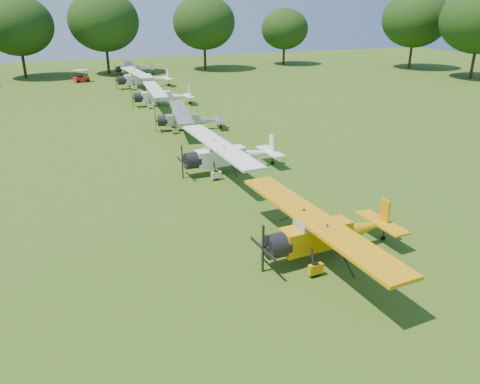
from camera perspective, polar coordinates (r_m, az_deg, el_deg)
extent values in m
plane|color=#2A4912|center=(28.64, 0.90, -0.13)|extent=(160.00, 160.00, 0.00)
cylinder|color=black|center=(82.00, 26.54, 14.01)|extent=(0.44, 0.44, 4.99)
cylinder|color=black|center=(91.45, 20.08, 15.50)|extent=(0.44, 0.44, 4.81)
ellipsoid|color=black|center=(91.10, 20.59, 19.16)|extent=(11.23, 11.23, 9.55)
cylinder|color=black|center=(92.35, 5.35, 16.38)|extent=(0.44, 0.44, 3.70)
ellipsoid|color=black|center=(92.03, 5.46, 19.19)|extent=(8.63, 8.63, 7.34)
cylinder|color=black|center=(84.80, -4.29, 16.19)|extent=(0.44, 0.44, 4.51)
ellipsoid|color=black|center=(84.42, -4.41, 19.92)|extent=(10.52, 10.52, 8.94)
cylinder|color=black|center=(82.17, -15.83, 15.36)|extent=(0.44, 0.44, 4.74)
ellipsoid|color=black|center=(81.78, -16.27, 19.37)|extent=(11.05, 11.05, 9.39)
cylinder|color=black|center=(81.78, -24.87, 14.08)|extent=(0.44, 0.44, 4.49)
ellipsoid|color=black|center=(81.38, -25.51, 17.87)|extent=(10.47, 10.47, 8.90)
cube|color=orange|center=(21.31, 9.23, -5.35)|extent=(3.44, 1.27, 1.11)
cone|color=orange|center=(22.98, 15.10, -4.18)|extent=(3.02, 1.18, 0.95)
cube|color=#8CA5B2|center=(20.99, 9.09, -4.01)|extent=(1.76, 1.10, 0.58)
cylinder|color=black|center=(20.34, 4.52, -6.52)|extent=(1.03, 1.17, 1.10)
cube|color=black|center=(20.04, 2.81, -6.93)|extent=(0.07, 0.13, 2.21)
cube|color=orange|center=(20.88, 9.13, -3.36)|extent=(2.42, 11.25, 0.15)
cube|color=orange|center=(23.42, 17.21, -2.49)|extent=(0.15, 0.59, 1.37)
cube|color=orange|center=(23.54, 16.89, -3.59)|extent=(1.13, 3.01, 0.09)
cylinder|color=black|center=(20.33, 9.19, -9.35)|extent=(0.64, 0.22, 0.63)
cylinder|color=black|center=(22.23, 5.39, -6.22)|extent=(0.64, 0.22, 0.63)
cylinder|color=black|center=(24.05, 17.04, -5.37)|extent=(0.26, 0.10, 0.25)
cube|color=white|center=(31.87, -2.40, 4.32)|extent=(3.46, 1.22, 1.12)
cone|color=white|center=(33.04, 2.23, 4.68)|extent=(3.03, 1.14, 0.96)
cube|color=#8CA5B2|center=(31.66, -2.59, 5.30)|extent=(1.76, 1.08, 0.58)
cylinder|color=black|center=(31.21, -5.84, 3.84)|extent=(1.02, 1.16, 1.10)
cube|color=black|center=(31.01, -7.05, 3.66)|extent=(0.07, 0.13, 2.23)
cube|color=white|center=(31.58, -2.60, 5.76)|extent=(2.25, 11.33, 0.15)
cube|color=white|center=(33.36, 3.89, 5.77)|extent=(0.14, 0.59, 1.38)
cube|color=white|center=(33.45, 3.70, 4.96)|extent=(1.09, 3.03, 0.10)
cylinder|color=black|center=(30.66, -2.91, 2.01)|extent=(0.65, 0.21, 0.64)
cylinder|color=black|center=(33.01, -4.62, 3.45)|extent=(0.65, 0.21, 0.64)
cylinder|color=black|center=(33.81, 3.99, 3.58)|extent=(0.26, 0.10, 0.25)
cube|color=#BABABF|center=(43.22, -7.07, 8.73)|extent=(3.08, 1.31, 0.98)
cone|color=#BABABF|center=(43.54, -3.73, 8.76)|extent=(2.70, 1.21, 0.84)
cube|color=#8CA5B2|center=(43.10, -7.23, 9.39)|extent=(1.60, 1.07, 0.51)
cylinder|color=black|center=(43.10, -9.44, 8.56)|extent=(0.97, 1.08, 0.97)
cube|color=black|center=(43.07, -10.25, 8.50)|extent=(0.07, 0.12, 1.96)
cube|color=#BABABF|center=(43.05, -7.24, 9.69)|extent=(2.77, 9.97, 0.13)
cube|color=#BABABF|center=(43.58, -2.52, 9.43)|extent=(0.17, 0.52, 1.21)
cube|color=#BABABF|center=(43.66, -2.63, 8.88)|extent=(1.16, 2.70, 0.08)
cylinder|color=black|center=(42.20, -7.88, 7.39)|extent=(0.57, 0.23, 0.56)
cylinder|color=black|center=(44.45, -8.15, 8.12)|extent=(0.57, 0.23, 0.56)
cylinder|color=black|center=(43.87, -2.37, 7.91)|extent=(0.23, 0.11, 0.22)
cube|color=white|center=(54.36, -10.20, 11.39)|extent=(3.33, 1.17, 1.07)
cone|color=white|center=(54.80, -7.27, 11.48)|extent=(2.92, 1.09, 0.92)
cube|color=#8CA5B2|center=(54.25, -10.35, 11.96)|extent=(1.69, 1.04, 0.56)
cylinder|color=black|center=(54.16, -12.28, 11.20)|extent=(0.98, 1.12, 1.06)
cube|color=black|center=(54.10, -12.99, 11.13)|extent=(0.07, 0.13, 2.15)
cube|color=white|center=(54.21, -10.37, 12.23)|extent=(2.13, 10.92, 0.14)
cube|color=white|center=(54.89, -6.23, 12.08)|extent=(0.14, 0.57, 1.33)
cube|color=white|center=(54.95, -6.31, 11.60)|extent=(1.04, 2.91, 0.09)
cylinder|color=black|center=(53.16, -10.84, 10.27)|extent=(0.62, 0.20, 0.61)
cylinder|color=black|center=(55.66, -11.18, 10.76)|extent=(0.62, 0.20, 0.61)
cylinder|color=black|center=(55.15, -6.06, 10.75)|extent=(0.25, 0.10, 0.25)
cube|color=white|center=(66.85, -12.36, 13.28)|extent=(3.72, 1.40, 1.19)
cone|color=white|center=(67.66, -9.76, 13.42)|extent=(3.26, 1.31, 1.02)
cube|color=#8CA5B2|center=(66.74, -12.50, 13.80)|extent=(1.91, 1.21, 0.63)
cylinder|color=black|center=(66.37, -14.20, 13.07)|extent=(1.13, 1.27, 1.18)
cube|color=black|center=(66.23, -14.84, 12.99)|extent=(0.08, 0.14, 2.39)
cube|color=white|center=(66.70, -12.52, 14.04)|extent=(2.73, 12.15, 0.16)
cube|color=white|center=(67.91, -8.85, 13.99)|extent=(0.17, 0.63, 1.48)
cube|color=white|center=(67.95, -8.92, 13.56)|extent=(1.25, 3.26, 0.10)
cylinder|color=black|center=(65.40, -12.76, 12.31)|extent=(0.70, 0.24, 0.68)
cylinder|color=black|center=(68.14, -13.36, 12.63)|extent=(0.70, 0.24, 0.68)
cylinder|color=black|center=(68.15, -8.69, 12.79)|extent=(0.28, 0.12, 0.27)
cube|color=#BABABF|center=(79.74, -13.23, 14.40)|extent=(3.01, 1.05, 0.97)
cone|color=#BABABF|center=(79.99, -11.39, 14.46)|extent=(2.63, 0.98, 0.83)
cube|color=#8CA5B2|center=(79.67, -13.33, 14.75)|extent=(1.53, 0.94, 0.51)
cylinder|color=black|center=(79.62, -14.53, 14.27)|extent=(0.89, 1.01, 0.96)
cube|color=black|center=(79.59, -14.97, 14.23)|extent=(0.06, 0.11, 1.94)
cube|color=#BABABF|center=(79.64, -13.35, 14.92)|extent=(1.91, 9.86, 0.13)
cube|color=#BABABF|center=(80.04, -10.74, 14.85)|extent=(0.12, 0.51, 1.20)
cube|color=#BABABF|center=(80.08, -10.78, 14.55)|extent=(0.94, 2.63, 0.08)
cylinder|color=black|center=(78.63, -13.66, 13.75)|extent=(0.56, 0.18, 0.55)
cylinder|color=black|center=(80.91, -13.80, 13.96)|extent=(0.56, 0.18, 0.55)
cylinder|color=black|center=(80.20, -10.61, 14.02)|extent=(0.23, 0.09, 0.22)
cube|color=red|center=(74.56, -18.76, 12.91)|extent=(2.31, 1.73, 0.65)
cube|color=black|center=(74.40, -19.00, 13.15)|extent=(1.13, 1.24, 0.42)
cube|color=white|center=(74.39, -18.88, 13.87)|extent=(2.25, 1.79, 0.07)
cylinder|color=black|center=(73.80, -19.08, 12.62)|extent=(0.43, 0.26, 0.41)
cylinder|color=black|center=(74.87, -19.42, 12.69)|extent=(0.43, 0.26, 0.41)
cylinder|color=black|center=(74.31, -18.06, 12.79)|extent=(0.43, 0.26, 0.41)
cylinder|color=black|center=(75.37, -18.41, 12.87)|extent=(0.43, 0.26, 0.41)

